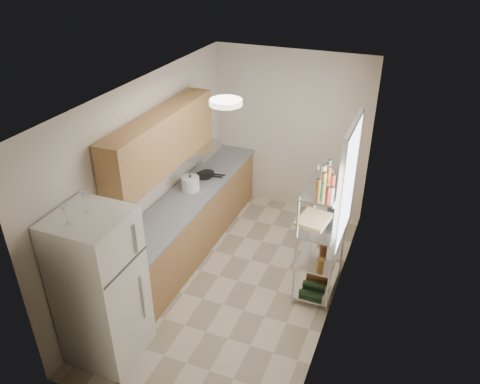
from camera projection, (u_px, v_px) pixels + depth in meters
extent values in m
cube|color=beige|center=(238.00, 281.00, 6.25)|extent=(2.50, 4.40, 0.01)
cube|color=white|center=(237.00, 91.00, 4.97)|extent=(2.50, 4.40, 0.01)
cube|color=beige|center=(290.00, 132.00, 7.39)|extent=(2.50, 0.01, 2.60)
cube|color=beige|center=(135.00, 321.00, 3.83)|extent=(2.50, 0.01, 2.60)
cube|color=beige|center=(147.00, 178.00, 6.02)|extent=(0.01, 4.40, 2.60)
cube|color=beige|center=(342.00, 218.00, 5.20)|extent=(0.01, 4.40, 2.60)
cube|color=#A06E44|center=(190.00, 223.00, 6.70)|extent=(0.60, 3.48, 0.86)
cube|color=gray|center=(189.00, 196.00, 6.47)|extent=(0.63, 3.51, 0.04)
cube|color=#B7BABC|center=(142.00, 240.00, 5.56)|extent=(0.52, 0.44, 0.04)
cube|color=#B7BABC|center=(243.00, 183.00, 7.69)|extent=(0.01, 0.55, 0.72)
cube|color=#A06E44|center=(162.00, 141.00, 5.79)|extent=(0.33, 2.20, 0.72)
cube|color=#B7BABC|center=(196.00, 149.00, 6.62)|extent=(0.50, 0.60, 0.12)
cube|color=white|center=(347.00, 184.00, 5.37)|extent=(0.06, 1.00, 1.46)
cube|color=silver|center=(317.00, 280.00, 6.11)|extent=(0.45, 0.90, 0.02)
cube|color=silver|center=(320.00, 252.00, 5.89)|extent=(0.45, 0.90, 0.02)
cube|color=silver|center=(323.00, 222.00, 5.67)|extent=(0.45, 0.90, 0.02)
cube|color=silver|center=(327.00, 186.00, 5.43)|extent=(0.45, 0.90, 0.02)
cylinder|color=silver|center=(295.00, 253.00, 5.50)|extent=(0.02, 0.02, 1.55)
cylinder|color=silver|center=(314.00, 216.00, 6.21)|extent=(0.02, 0.02, 1.55)
cylinder|color=silver|center=(331.00, 262.00, 5.36)|extent=(0.02, 0.02, 1.55)
cylinder|color=silver|center=(346.00, 223.00, 6.07)|extent=(0.02, 0.02, 1.55)
cylinder|color=white|center=(226.00, 102.00, 4.75)|extent=(0.34, 0.34, 0.05)
cube|color=white|center=(101.00, 288.00, 4.81)|extent=(0.72, 0.72, 1.75)
cylinder|color=white|center=(191.00, 184.00, 6.53)|extent=(0.25, 0.25, 0.20)
cylinder|color=black|center=(204.00, 175.00, 6.92)|extent=(0.27, 0.27, 0.04)
cylinder|color=black|center=(207.00, 174.00, 6.97)|extent=(0.26, 0.26, 0.05)
cube|color=tan|center=(314.00, 219.00, 5.69)|extent=(0.39, 0.48, 0.03)
cube|color=black|center=(337.00, 200.00, 5.83)|extent=(0.17, 0.26, 0.30)
cube|color=#B43C16|center=(322.00, 232.00, 6.14)|extent=(0.12, 0.15, 0.15)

